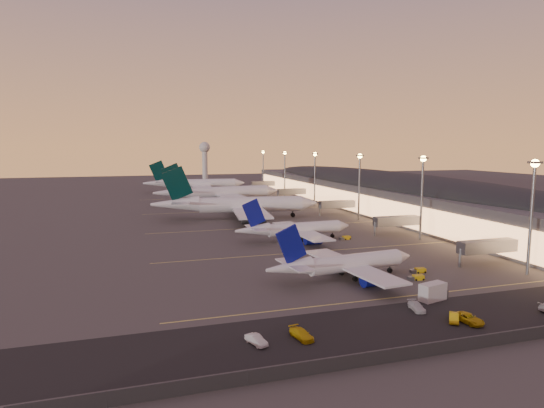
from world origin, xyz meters
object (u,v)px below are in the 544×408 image
Objects in this scene: airliner_narrow_north at (295,229)px; baggage_tug_c at (345,238)px; airliner_wide_mid at (219,193)px; airliner_wide_near at (237,205)px; baggage_tug_b at (418,271)px; service_van_a at (256,340)px; service_van_b at (301,334)px; radar_tower at (205,155)px; service_van_c at (417,307)px; service_van_d at (469,318)px; airliner_wide_far at (195,184)px; catering_truck_a at (434,292)px; airliner_narrow_south at (343,264)px; service_van_f at (454,317)px; baggage_tug_a at (416,278)px.

airliner_narrow_north reaches higher than baggage_tug_c.
airliner_wide_near is at bearing -96.21° from airliner_wide_mid.
service_van_a is (-45.38, -25.65, 0.21)m from baggage_tug_b.
airliner_wide_mid reaches higher than service_van_b.
airliner_wide_near is 2.05× the size of radar_tower.
service_van_a is 0.89× the size of service_van_c.
service_van_d is at bearing -101.96° from baggage_tug_b.
airliner_wide_far is (-9.17, 158.39, 1.74)m from airliner_narrow_north.
service_van_a is (-21.46, -226.31, -4.53)m from airliner_wide_far.
service_van_c is at bearing -92.64° from airliner_narrow_north.
airliner_narrow_south is at bearing 106.24° from catering_truck_a.
airliner_narrow_south is at bearing -98.02° from airliner_narrow_north.
service_van_f is (10.31, -116.09, -4.78)m from airliner_wide_near.
airliner_wide_near is 111.46m from airliner_wide_far.
service_van_a is (-36.93, -8.80, -0.85)m from catering_truck_a.
airliner_wide_mid is 15.57× the size of service_van_a.
service_van_d is at bearing -17.05° from service_van_b.
catering_truck_a reaches higher than baggage_tug_a.
radar_tower is 319.20m from service_van_f.
airliner_wide_near is at bearing 85.97° from airliner_narrow_south.
service_van_f is (-8.55, -318.38, -21.18)m from radar_tower.
airliner_wide_far is at bearing 90.68° from airliner_narrow_north.
airliner_wide_near is 14.17× the size of service_van_c.
airliner_wide_near reaches higher than catering_truck_a.
baggage_tug_c is (0.72, 38.79, 0.02)m from baggage_tug_b.
service_van_c is at bearing -0.23° from service_van_b.
airliner_wide_near reaches higher than service_van_d.
service_van_a reaches higher than baggage_tug_b.
catering_truck_a is at bearing -75.51° from airliner_wide_near.
service_van_a is 0.99× the size of service_van_f.
catering_truck_a is at bearing -66.00° from airliner_narrow_south.
baggage_tug_a is 6.01m from baggage_tug_b.
catering_truck_a reaches higher than baggage_tug_b.
catering_truck_a is (-9.18, -55.64, 1.04)m from baggage_tug_c.
airliner_wide_mid reaches higher than baggage_tug_a.
service_van_c is at bearing -92.08° from radar_tower.
baggage_tug_b is at bearing 65.81° from service_van_c.
airliner_narrow_south is 1.12× the size of radar_tower.
airliner_wide_near is at bearing 133.45° from service_van_f.
airliner_wide_near is at bearing 111.68° from baggage_tug_b.
service_van_b is at bearing -100.02° from airliner_wide_mid.
service_van_f is (2.79, -69.14, -2.78)m from airliner_narrow_north.
airliner_narrow_north is 0.58× the size of airliner_wide_mid.
airliner_narrow_north is at bearing 130.68° from service_van_f.
airliner_wide_mid is 10.44× the size of catering_truck_a.
catering_truck_a is 7.39m from service_van_c.
service_van_d is (10.05, -168.66, -4.60)m from airliner_wide_mid.
airliner_narrow_south is at bearing -80.62° from airliner_wide_near.
airliner_wide_mid is (2.23, 51.44, -0.13)m from airliner_wide_near.
service_van_a is (-30.63, -67.91, -2.79)m from airliner_narrow_north.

